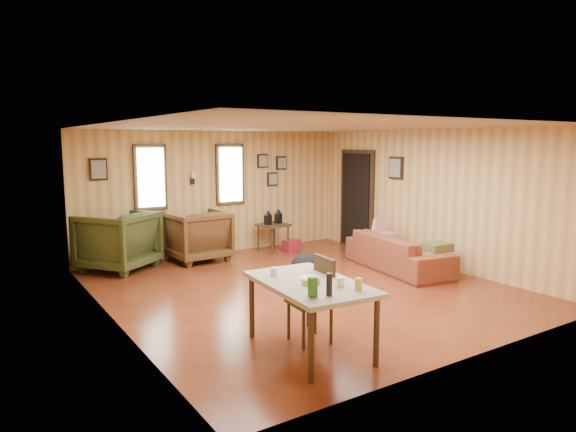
% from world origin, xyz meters
% --- Properties ---
extents(room, '(5.54, 6.04, 2.44)m').
position_xyz_m(room, '(0.17, 0.27, 1.21)').
color(room, brown).
rests_on(room, ground).
extents(sofa, '(0.94, 2.19, 0.83)m').
position_xyz_m(sofa, '(2.00, 0.02, 0.41)').
color(sofa, brown).
rests_on(sofa, ground).
extents(recliner_brown, '(1.05, 0.99, 1.03)m').
position_xyz_m(recliner_brown, '(-0.58, 2.57, 0.51)').
color(recliner_brown, '#4D3117').
rests_on(recliner_brown, ground).
extents(recliner_green, '(1.47, 1.46, 1.11)m').
position_xyz_m(recliner_green, '(-2.02, 2.65, 0.56)').
color(recliner_green, '#323B1B').
rests_on(recliner_green, ground).
extents(end_table, '(0.74, 0.72, 0.74)m').
position_xyz_m(end_table, '(-1.52, 2.88, 0.41)').
color(end_table, '#402D1C').
rests_on(end_table, ground).
extents(side_table, '(0.62, 0.62, 0.85)m').
position_xyz_m(side_table, '(1.03, 2.53, 0.58)').
color(side_table, '#402D1C').
rests_on(side_table, ground).
extents(cooler, '(0.36, 0.28, 0.24)m').
position_xyz_m(cooler, '(1.30, 2.27, 0.12)').
color(cooler, maroon).
rests_on(cooler, ground).
extents(backpack, '(0.56, 0.47, 0.42)m').
position_xyz_m(backpack, '(0.35, 0.43, 0.21)').
color(backpack, black).
rests_on(backpack, ground).
extents(sofa_pillows, '(0.56, 1.77, 0.36)m').
position_xyz_m(sofa_pillows, '(2.31, 0.08, 0.50)').
color(sofa_pillows, brown).
rests_on(sofa_pillows, sofa).
extents(dining_table, '(0.99, 1.53, 0.96)m').
position_xyz_m(dining_table, '(-1.27, -1.98, 0.68)').
color(dining_table, gray).
rests_on(dining_table, ground).
extents(dining_chair, '(0.46, 0.46, 0.93)m').
position_xyz_m(dining_chair, '(-1.05, -1.77, 0.52)').
color(dining_chair, '#323B1B').
rests_on(dining_chair, ground).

